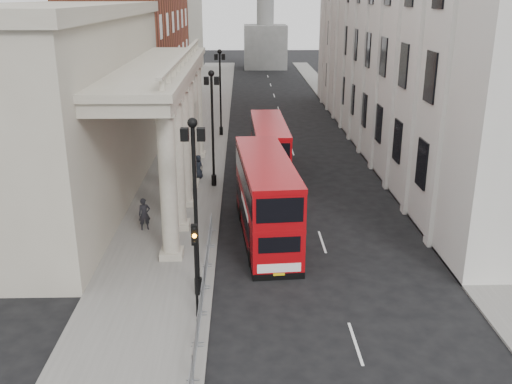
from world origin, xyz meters
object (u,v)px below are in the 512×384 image
(pedestrian_b, at_px, (169,185))
(pedestrian_a, at_px, (144,214))
(traffic_light, at_px, (195,254))
(pedestrian_c, at_px, (198,167))
(bus_near, at_px, (266,197))
(lamp_post_mid, at_px, (212,121))
(lamp_post_north, at_px, (220,86))
(lamp_post_south, at_px, (195,197))
(bus_far, at_px, (269,149))

(pedestrian_b, bearing_deg, pedestrian_a, 62.84)
(traffic_light, xyz_separation_m, pedestrian_a, (-3.82, 9.84, -2.02))
(pedestrian_c, bearing_deg, pedestrian_b, -82.61)
(pedestrian_a, height_order, pedestrian_b, pedestrian_a)
(traffic_light, xyz_separation_m, bus_near, (3.31, 8.85, -0.65))
(lamp_post_mid, bearing_deg, lamp_post_north, 90.00)
(bus_near, xyz_separation_m, pedestrian_c, (-4.67, 10.97, -1.43))
(pedestrian_c, bearing_deg, lamp_post_mid, -25.04)
(pedestrian_c, bearing_deg, traffic_light, -56.14)
(traffic_light, distance_m, pedestrian_b, 16.17)
(bus_near, relative_size, pedestrian_b, 6.85)
(traffic_light, xyz_separation_m, pedestrian_c, (-1.36, 19.82, -2.08))
(lamp_post_north, relative_size, bus_near, 0.75)
(lamp_post_north, bearing_deg, pedestrian_c, -95.08)
(pedestrian_c, bearing_deg, bus_near, -37.03)
(traffic_light, relative_size, bus_near, 0.39)
(traffic_light, distance_m, pedestrian_c, 19.97)
(traffic_light, relative_size, pedestrian_a, 2.23)
(pedestrian_a, bearing_deg, pedestrian_b, 63.48)
(traffic_light, bearing_deg, lamp_post_north, 90.17)
(lamp_post_south, height_order, lamp_post_mid, same)
(bus_far, bearing_deg, pedestrian_c, -176.75)
(pedestrian_b, xyz_separation_m, pedestrian_c, (1.70, 4.10, 0.10))
(bus_near, bearing_deg, lamp_post_north, 93.07)
(pedestrian_a, bearing_deg, lamp_post_north, 62.06)
(lamp_post_south, height_order, bus_near, lamp_post_south)
(lamp_post_north, relative_size, pedestrian_c, 4.61)
(lamp_post_south, bearing_deg, pedestrian_c, 94.06)
(lamp_post_north, bearing_deg, lamp_post_south, -90.00)
(traffic_light, relative_size, bus_far, 0.43)
(lamp_post_north, bearing_deg, pedestrian_a, -98.74)
(lamp_post_north, bearing_deg, pedestrian_b, -99.20)
(lamp_post_north, height_order, bus_far, lamp_post_north)
(bus_far, xyz_separation_m, pedestrian_c, (-5.39, -0.44, -1.23))
(traffic_light, distance_m, bus_far, 20.67)
(lamp_post_south, xyz_separation_m, lamp_post_mid, (0.00, 16.00, 0.00))
(traffic_light, distance_m, pedestrian_a, 10.74)
(pedestrian_a, xyz_separation_m, pedestrian_c, (2.45, 9.98, -0.06))
(traffic_light, height_order, bus_far, traffic_light)
(pedestrian_a, distance_m, pedestrian_c, 10.28)
(lamp_post_mid, bearing_deg, pedestrian_b, -142.22)
(lamp_post_mid, xyz_separation_m, bus_near, (3.41, -9.17, -2.46))
(lamp_post_mid, distance_m, pedestrian_c, 4.47)
(lamp_post_mid, relative_size, pedestrian_b, 5.16)
(pedestrian_b, bearing_deg, lamp_post_south, 82.35)
(lamp_post_north, xyz_separation_m, bus_far, (4.13, -13.76, -2.66))
(traffic_light, xyz_separation_m, bus_far, (4.03, 20.25, -0.85))
(lamp_post_mid, bearing_deg, pedestrian_a, -114.43)
(lamp_post_north, height_order, pedestrian_b, lamp_post_north)
(bus_far, height_order, pedestrian_b, bus_far)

